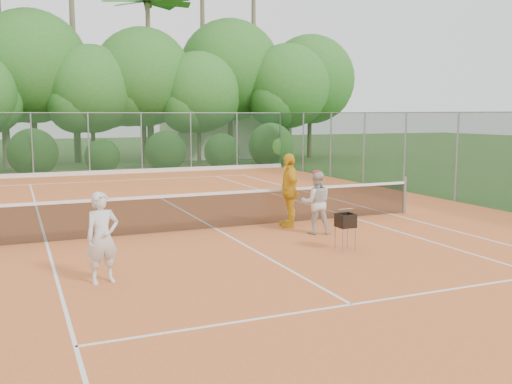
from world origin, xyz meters
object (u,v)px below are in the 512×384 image
at_px(player_center_grp, 316,202).
at_px(ball_hopper, 346,221).
at_px(player_white, 102,238).
at_px(player_yellow, 289,190).

xyz_separation_m(player_center_grp, ball_hopper, (-0.27, -1.79, -0.14)).
bearing_deg(player_center_grp, ball_hopper, -98.68).
bearing_deg(ball_hopper, player_center_grp, 106.17).
bearing_deg(player_white, player_center_grp, 10.98).
distance_m(player_center_grp, ball_hopper, 1.82).
relative_size(player_center_grp, player_yellow, 0.82).
xyz_separation_m(player_white, ball_hopper, (5.18, 0.40, -0.16)).
bearing_deg(ball_hopper, player_white, -150.69).
height_order(player_white, ball_hopper, player_white).
bearing_deg(player_yellow, player_white, -46.70).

